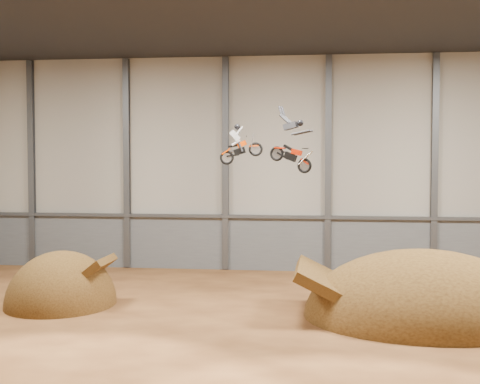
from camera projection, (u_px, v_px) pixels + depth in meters
name	position (u px, v px, depth m)	size (l,w,h in m)	color
floor	(253.00, 328.00, 29.01)	(40.00, 40.00, 0.00)	#532E16
back_wall	(277.00, 164.00, 43.51)	(40.00, 0.10, 14.00)	#A39D91
ceiling	(253.00, 2.00, 28.28)	(40.00, 40.00, 0.00)	black
lower_band_back	(276.00, 244.00, 43.69)	(39.80, 0.18, 3.50)	slate
steel_rail	(276.00, 217.00, 43.45)	(39.80, 0.35, 0.20)	#47494F
steel_column_0	(32.00, 163.00, 45.36)	(0.40, 0.36, 13.90)	#47494F
steel_column_1	(127.00, 164.00, 44.54)	(0.40, 0.36, 13.90)	#47494F
steel_column_2	(226.00, 164.00, 43.72)	(0.40, 0.36, 13.90)	#47494F
steel_column_3	(328.00, 164.00, 42.91)	(0.40, 0.36, 13.90)	#47494F
steel_column_4	(435.00, 164.00, 42.09)	(0.40, 0.36, 13.90)	#47494F
takeoff_ramp	(61.00, 305.00, 33.64)	(5.43, 6.26, 5.43)	#3B250E
landing_ramp	(423.00, 318.00, 30.86)	(10.98, 9.71, 6.33)	#3B250E
fmx_rider_a	(243.00, 140.00, 33.41)	(2.19, 0.83, 1.98)	#EB4000
fmx_rider_b	(288.00, 140.00, 32.06)	(3.01, 0.86, 2.58)	#A91B03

